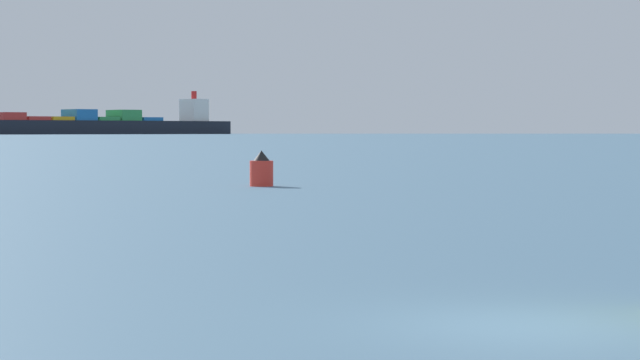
% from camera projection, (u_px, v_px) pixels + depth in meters
% --- Properties ---
extents(ground_plane, '(4000.00, 4000.00, 0.00)m').
position_uv_depth(ground_plane, '(532.00, 326.00, 16.74)').
color(ground_plane, '#476B84').
extents(cargo_ship, '(154.83, 166.42, 32.09)m').
position_uv_depth(cargo_ship, '(106.00, 124.00, 858.22)').
color(cargo_ship, black).
rests_on(cargo_ship, ground_plane).
extents(distant_headland, '(669.48, 400.83, 29.60)m').
position_uv_depth(distant_headland, '(338.00, 121.00, 1529.70)').
color(distant_headland, '#756B56').
rests_on(distant_headland, ground_plane).
extents(channel_buoy, '(1.14, 1.14, 1.74)m').
position_uv_depth(channel_buoy, '(262.00, 171.00, 58.57)').
color(channel_buoy, red).
rests_on(channel_buoy, ground_plane).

